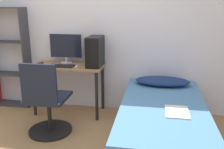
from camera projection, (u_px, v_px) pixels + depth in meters
wall_back at (89, 27)px, 3.68m from camera, size 8.00×0.05×2.50m
desk at (68, 74)px, 3.64m from camera, size 1.03×0.50×0.73m
office_chair at (47, 107)px, 3.07m from camera, size 0.55×0.55×0.95m
bed at (162, 125)px, 2.85m from camera, size 0.97×1.92×0.51m
pillow at (162, 81)px, 3.42m from camera, size 0.74×0.36×0.11m
magazine at (177, 112)px, 2.57m from camera, size 0.24×0.32×0.01m
monitor at (66, 47)px, 3.70m from camera, size 0.51×0.17×0.44m
keyboard at (61, 66)px, 3.52m from camera, size 0.35×0.15×0.02m
pc_tower at (95, 51)px, 3.52m from camera, size 0.19×0.40×0.42m
mouse at (77, 67)px, 3.48m from camera, size 0.06×0.09×0.02m
phone at (40, 63)px, 3.69m from camera, size 0.07×0.14×0.01m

